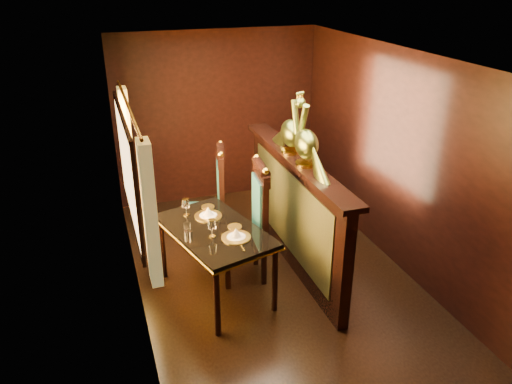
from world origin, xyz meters
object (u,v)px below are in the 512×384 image
Objects in this scene: peacock_left at (307,131)px; peacock_right at (292,121)px; dining_table at (214,235)px; chair_left at (253,218)px; chair_right at (215,196)px.

peacock_left is 1.03× the size of peacock_right.
chair_left is at bearing 6.79° from dining_table.
peacock_right is (0.77, -0.52, 1.02)m from chair_right.
dining_table is at bearing -151.71° from chair_left.
peacock_left is at bearing -90.00° from peacock_right.
chair_right is 1.38m from peacock_right.
peacock_left is (0.53, -0.17, 1.00)m from chair_left.
dining_table is 2.09× the size of peacock_right.
chair_right is 1.59m from peacock_left.
chair_right reaches higher than dining_table.
peacock_right is at bearing -20.13° from chair_right.
chair_left is 1.93× the size of peacock_right.
peacock_right is at bearing 90.00° from peacock_left.
dining_table is 1.08× the size of chair_left.
chair_right is at bearing 129.40° from peacock_left.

